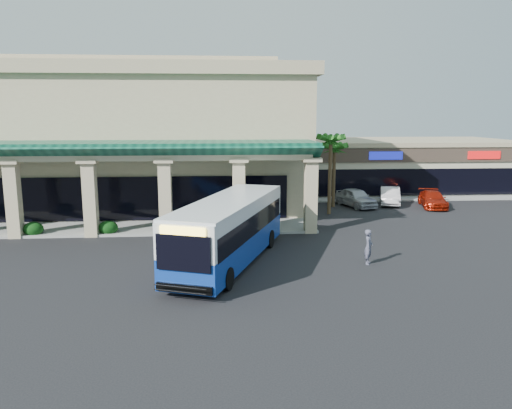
{
  "coord_description": "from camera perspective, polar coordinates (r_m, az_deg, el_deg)",
  "views": [
    {
      "loc": [
        0.28,
        -25.2,
        7.32
      ],
      "look_at": [
        2.42,
        3.23,
        2.2
      ],
      "focal_mm": 35.0,
      "sensor_mm": 36.0,
      "label": 1
    }
  ],
  "objects": [
    {
      "name": "main_building",
      "position": [
        42.06,
        -15.79,
        7.56
      ],
      "size": [
        30.8,
        14.8,
        11.35
      ],
      "primitive_type": null,
      "color": "#BFAD88",
      "rests_on": "ground"
    },
    {
      "name": "ground",
      "position": [
        26.24,
        -4.77,
        -6.05
      ],
      "size": [
        110.0,
        110.0,
        0.0
      ],
      "primitive_type": "plane",
      "color": "black"
    },
    {
      "name": "transit_bus",
      "position": [
        24.87,
        -3.06,
        -3.09
      ],
      "size": [
        6.55,
        11.81,
        3.24
      ],
      "primitive_type": null,
      "rotation": [
        0.0,
        0.0,
        -0.35
      ],
      "color": "#11389D",
      "rests_on": "ground"
    },
    {
      "name": "palm_0",
      "position": [
        37.34,
        8.46,
        3.89
      ],
      "size": [
        2.4,
        2.4,
        6.6
      ],
      "primitive_type": null,
      "color": "#1F5E19",
      "rests_on": "ground"
    },
    {
      "name": "car_red",
      "position": [
        42.53,
        19.54,
        0.57
      ],
      "size": [
        2.76,
        4.76,
        1.3
      ],
      "primitive_type": "imported",
      "rotation": [
        0.0,
        0.0,
        -0.22
      ],
      "color": "#971807",
      "rests_on": "ground"
    },
    {
      "name": "broadleaf_tree",
      "position": [
        45.05,
        4.96,
        3.88
      ],
      "size": [
        2.6,
        2.6,
        4.81
      ],
      "primitive_type": null,
      "color": "black",
      "rests_on": "ground"
    },
    {
      "name": "palm_1",
      "position": [
        40.51,
        8.9,
        3.8
      ],
      "size": [
        2.4,
        2.4,
        5.8
      ],
      "primitive_type": null,
      "color": "#1F5E19",
      "rests_on": "ground"
    },
    {
      "name": "car_silver",
      "position": [
        41.1,
        11.35,
        0.78
      ],
      "size": [
        2.91,
        4.72,
        1.5
      ],
      "primitive_type": "imported",
      "rotation": [
        0.0,
        0.0,
        0.28
      ],
      "color": "#B1B2BA",
      "rests_on": "ground"
    },
    {
      "name": "arcade",
      "position": [
        33.36,
        -18.64,
        1.94
      ],
      "size": [
        30.0,
        6.2,
        5.7
      ],
      "primitive_type": null,
      "color": "#0B4432",
      "rests_on": "ground"
    },
    {
      "name": "strip_mall",
      "position": [
        52.52,
        15.49,
        4.5
      ],
      "size": [
        22.5,
        12.5,
        4.9
      ],
      "primitive_type": null,
      "color": "beige",
      "rests_on": "ground"
    },
    {
      "name": "pedestrian",
      "position": [
        25.45,
        12.75,
        -4.75
      ],
      "size": [
        0.64,
        0.75,
        1.75
      ],
      "primitive_type": "imported",
      "rotation": [
        0.0,
        0.0,
        1.15
      ],
      "color": "#4E4F63",
      "rests_on": "ground"
    },
    {
      "name": "car_white",
      "position": [
        42.84,
        15.06,
        0.96
      ],
      "size": [
        2.7,
        4.61,
        1.43
      ],
      "primitive_type": "imported",
      "rotation": [
        0.0,
        0.0,
        -0.29
      ],
      "color": "white",
      "rests_on": "ground"
    }
  ]
}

